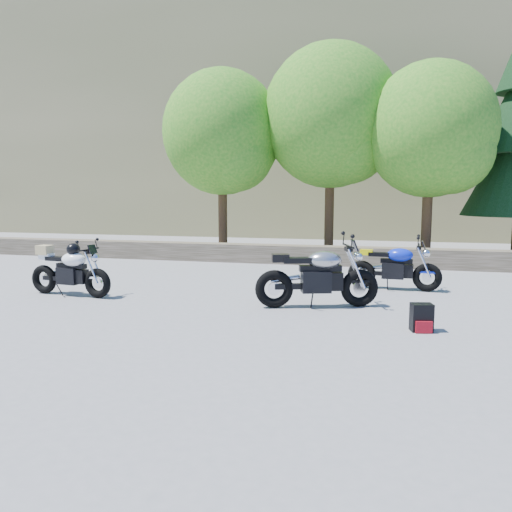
% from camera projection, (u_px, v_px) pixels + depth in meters
% --- Properties ---
extents(ground, '(90.00, 90.00, 0.00)m').
position_uv_depth(ground, '(229.00, 307.00, 8.33)').
color(ground, gray).
rests_on(ground, ground).
extents(stone_wall, '(22.00, 0.55, 0.50)m').
position_uv_depth(stone_wall, '(290.00, 254.00, 13.59)').
color(stone_wall, '#433E2D').
rests_on(stone_wall, ground).
extents(hillside, '(80.00, 30.00, 15.00)m').
position_uv_depth(hillside, '(397.00, 110.00, 33.55)').
color(hillside, olive).
rests_on(hillside, ground).
extents(tree_decid_left, '(3.67, 3.67, 5.62)m').
position_uv_depth(tree_decid_left, '(225.00, 137.00, 15.34)').
color(tree_decid_left, '#382314').
rests_on(tree_decid_left, ground).
extents(tree_decid_mid, '(4.08, 4.08, 6.24)m').
position_uv_depth(tree_decid_mid, '(334.00, 121.00, 14.85)').
color(tree_decid_mid, '#382314').
rests_on(tree_decid_mid, ground).
extents(tree_decid_right, '(3.54, 3.54, 5.41)m').
position_uv_depth(tree_decid_right, '(434.00, 135.00, 13.64)').
color(tree_decid_right, '#382314').
rests_on(tree_decid_right, ground).
extents(silver_bike, '(2.02, 0.88, 1.04)m').
position_uv_depth(silver_bike, '(318.00, 277.00, 8.28)').
color(silver_bike, black).
rests_on(silver_bike, ground).
extents(white_bike, '(1.78, 0.56, 0.99)m').
position_uv_depth(white_bike, '(69.00, 270.00, 9.23)').
color(white_bike, black).
rests_on(white_bike, ground).
extents(blue_bike, '(1.81, 0.57, 0.91)m').
position_uv_depth(blue_bike, '(395.00, 268.00, 9.81)').
color(blue_bike, black).
rests_on(blue_bike, ground).
extents(backpack, '(0.32, 0.30, 0.39)m').
position_uv_depth(backpack, '(422.00, 318.00, 6.84)').
color(backpack, black).
rests_on(backpack, ground).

